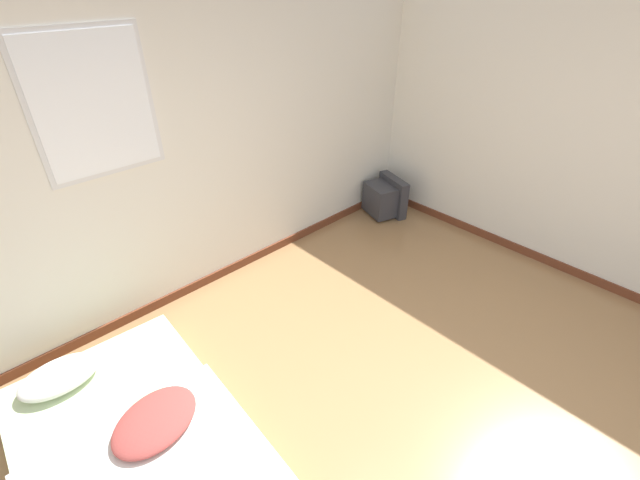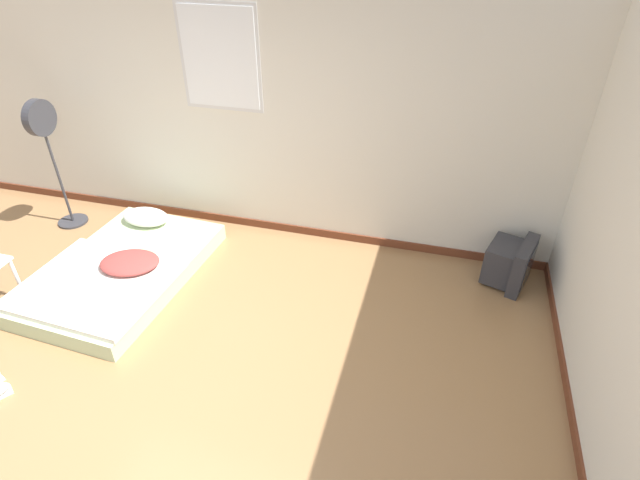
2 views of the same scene
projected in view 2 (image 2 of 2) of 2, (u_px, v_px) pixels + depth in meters
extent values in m
plane|color=#997047|center=(141.00, 418.00, 3.57)|extent=(20.00, 20.00, 0.00)
cube|color=silver|center=(261.00, 116.00, 4.96)|extent=(8.35, 0.06, 2.60)
cube|color=brown|center=(267.00, 225.00, 5.63)|extent=(8.35, 0.02, 0.09)
cube|color=silver|center=(220.00, 58.00, 4.71)|extent=(0.82, 0.01, 1.00)
cube|color=white|center=(219.00, 58.00, 4.70)|extent=(0.75, 0.01, 0.93)
cube|color=beige|center=(123.00, 271.00, 4.86)|extent=(1.34, 1.97, 0.17)
ellipsoid|color=silver|center=(146.00, 217.00, 5.41)|extent=(0.54, 0.37, 0.14)
cube|color=silver|center=(96.00, 285.00, 4.52)|extent=(1.31, 1.18, 0.05)
ellipsoid|color=#993D38|center=(130.00, 262.00, 4.69)|extent=(0.64, 0.54, 0.11)
cube|color=#333338|center=(502.00, 261.00, 4.78)|extent=(0.38, 0.47, 0.37)
cube|color=#333338|center=(522.00, 266.00, 4.68)|extent=(0.26, 0.51, 0.47)
cube|color=#283342|center=(529.00, 267.00, 4.65)|extent=(0.13, 0.39, 0.34)
cylinder|color=silver|center=(18.00, 279.00, 4.53)|extent=(0.03, 0.03, 0.45)
cylinder|color=#333338|center=(73.00, 221.00, 5.76)|extent=(0.32, 0.32, 0.02)
cylinder|color=#333338|center=(60.00, 179.00, 5.45)|extent=(0.03, 0.03, 1.06)
cylinder|color=#333338|center=(40.00, 118.00, 5.06)|extent=(0.10, 0.38, 0.38)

